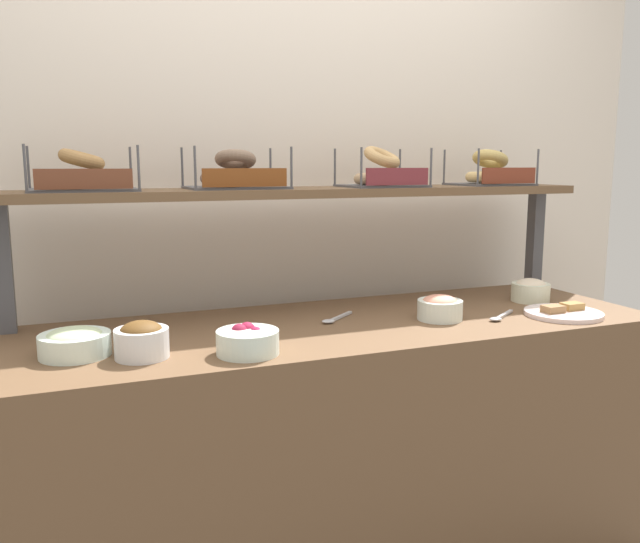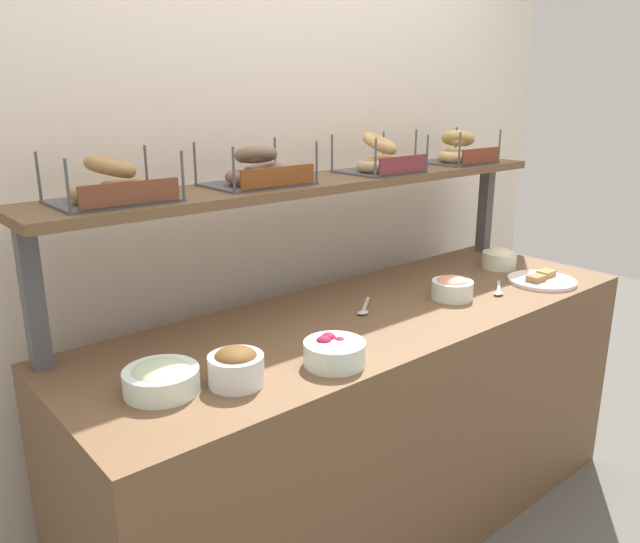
% 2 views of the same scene
% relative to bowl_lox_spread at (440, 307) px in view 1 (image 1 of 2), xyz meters
% --- Properties ---
extents(back_wall, '(3.32, 0.06, 2.40)m').
position_rel_bowl_lox_spread_xyz_m(back_wall, '(-0.33, 0.63, 0.31)').
color(back_wall, silver).
rests_on(back_wall, ground_plane).
extents(deli_counter, '(2.12, 0.70, 0.85)m').
position_rel_bowl_lox_spread_xyz_m(deli_counter, '(-0.33, 0.08, -0.47)').
color(deli_counter, brown).
rests_on(deli_counter, ground_plane).
extents(shelf_riser_left, '(0.05, 0.05, 0.40)m').
position_rel_bowl_lox_spread_xyz_m(shelf_riser_left, '(-1.33, 0.35, 0.16)').
color(shelf_riser_left, '#4C4C51').
rests_on(shelf_riser_left, deli_counter).
extents(shelf_riser_right, '(0.05, 0.05, 0.40)m').
position_rel_bowl_lox_spread_xyz_m(shelf_riser_right, '(0.68, 0.35, 0.16)').
color(shelf_riser_right, '#4C4C51').
rests_on(shelf_riser_right, deli_counter).
extents(upper_shelf, '(2.08, 0.32, 0.03)m').
position_rel_bowl_lox_spread_xyz_m(upper_shelf, '(-0.33, 0.35, 0.37)').
color(upper_shelf, brown).
rests_on(upper_shelf, shelf_riser_left).
extents(bowl_lox_spread, '(0.15, 0.15, 0.08)m').
position_rel_bowl_lox_spread_xyz_m(bowl_lox_spread, '(0.00, 0.00, 0.00)').
color(bowl_lox_spread, white).
rests_on(bowl_lox_spread, deli_counter).
extents(bowl_beet_salad, '(0.17, 0.17, 0.08)m').
position_rel_bowl_lox_spread_xyz_m(bowl_beet_salad, '(-0.70, -0.14, -0.01)').
color(bowl_beet_salad, white).
rests_on(bowl_beet_salad, deli_counter).
extents(bowl_chocolate_spread, '(0.14, 0.14, 0.10)m').
position_rel_bowl_lox_spread_xyz_m(bowl_chocolate_spread, '(-0.98, -0.07, 0.01)').
color(bowl_chocolate_spread, white).
rests_on(bowl_chocolate_spread, deli_counter).
extents(bowl_scallion_spread, '(0.19, 0.19, 0.08)m').
position_rel_bowl_lox_spread_xyz_m(bowl_scallion_spread, '(-1.14, 0.01, -0.00)').
color(bowl_scallion_spread, white).
rests_on(bowl_scallion_spread, deli_counter).
extents(bowl_potato_salad, '(0.14, 0.14, 0.09)m').
position_rel_bowl_lox_spread_xyz_m(bowl_potato_salad, '(0.48, 0.12, 0.00)').
color(bowl_potato_salad, silver).
rests_on(bowl_potato_salad, deli_counter).
extents(serving_plate_white, '(0.26, 0.26, 0.04)m').
position_rel_bowl_lox_spread_xyz_m(serving_plate_white, '(0.42, -0.11, -0.03)').
color(serving_plate_white, white).
rests_on(serving_plate_white, deli_counter).
extents(serving_spoon_near_plate, '(0.16, 0.11, 0.01)m').
position_rel_bowl_lox_spread_xyz_m(serving_spoon_near_plate, '(0.19, -0.07, -0.03)').
color(serving_spoon_near_plate, '#B7B7BC').
rests_on(serving_spoon_near_plate, deli_counter).
extents(serving_spoon_by_edge, '(0.15, 0.12, 0.01)m').
position_rel_bowl_lox_spread_xyz_m(serving_spoon_by_edge, '(-0.34, 0.11, -0.03)').
color(serving_spoon_by_edge, '#B7B7BC').
rests_on(serving_spoon_by_edge, deli_counter).
extents(bagel_basket_everything, '(0.32, 0.24, 0.14)m').
position_rel_bowl_lox_spread_xyz_m(bagel_basket_everything, '(-1.09, 0.35, 0.43)').
color(bagel_basket_everything, '#4C4C51').
rests_on(bagel_basket_everything, upper_shelf).
extents(bagel_basket_poppy, '(0.33, 0.26, 0.14)m').
position_rel_bowl_lox_spread_xyz_m(bagel_basket_poppy, '(-0.60, 0.36, 0.43)').
color(bagel_basket_poppy, '#4C4C51').
rests_on(bagel_basket_poppy, upper_shelf).
extents(bagel_basket_sesame, '(0.29, 0.25, 0.16)m').
position_rel_bowl_lox_spread_xyz_m(bagel_basket_sesame, '(-0.06, 0.33, 0.44)').
color(bagel_basket_sesame, '#4C4C51').
rests_on(bagel_basket_sesame, upper_shelf).
extents(bagel_basket_plain, '(0.28, 0.25, 0.15)m').
position_rel_bowl_lox_spread_xyz_m(bagel_basket_plain, '(0.43, 0.34, 0.43)').
color(bagel_basket_plain, '#4C4C51').
rests_on(bagel_basket_plain, upper_shelf).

